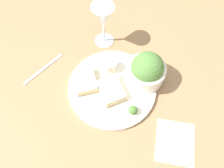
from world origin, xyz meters
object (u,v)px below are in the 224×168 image
object	(u,v)px
salad_bowl	(147,70)
sauce_ramekin	(110,65)
cheese_toast_near	(111,90)
wine_glass	(103,18)
fork	(43,69)
cheese_toast_far	(86,81)
napkin	(175,142)

from	to	relation	value
salad_bowl	sauce_ramekin	xyz separation A→B (m)	(-0.02, -0.12, -0.03)
cheese_toast_near	salad_bowl	bearing A→B (deg)	123.34
wine_glass	fork	distance (m)	0.27
salad_bowl	cheese_toast_far	size ratio (longest dim) A/B	1.13
salad_bowl	sauce_ramekin	world-z (taller)	salad_bowl
cheese_toast_far	fork	world-z (taller)	cheese_toast_far
cheese_toast_near	sauce_ramekin	bearing A→B (deg)	-170.13
sauce_ramekin	napkin	bearing A→B (deg)	46.65
sauce_ramekin	wine_glass	xyz separation A→B (m)	(-0.12, -0.04, 0.08)
cheese_toast_near	fork	world-z (taller)	cheese_toast_near
wine_glass	fork	bearing A→B (deg)	-50.55
cheese_toast_near	cheese_toast_far	xyz separation A→B (m)	(-0.02, -0.08, 0.00)
cheese_toast_near	napkin	world-z (taller)	cheese_toast_near
wine_glass	napkin	world-z (taller)	wine_glass
salad_bowl	sauce_ramekin	distance (m)	0.12
sauce_ramekin	cheese_toast_near	distance (m)	0.09
cheese_toast_near	fork	distance (m)	0.25
wine_glass	fork	xyz separation A→B (m)	(0.15, -0.19, -0.11)
sauce_ramekin	cheese_toast_near	bearing A→B (deg)	9.87
salad_bowl	wine_glass	xyz separation A→B (m)	(-0.14, -0.16, 0.05)
salad_bowl	cheese_toast_near	distance (m)	0.13
cheese_toast_far	napkin	size ratio (longest dim) A/B	0.83
cheese_toast_far	fork	distance (m)	0.17
sauce_ramekin	cheese_toast_near	size ratio (longest dim) A/B	0.39
salad_bowl	cheese_toast_far	xyz separation A→B (m)	(0.05, -0.19, -0.04)
fork	sauce_ramekin	bearing A→B (deg)	97.84
cheese_toast_near	wine_glass	xyz separation A→B (m)	(-0.21, -0.06, 0.09)
cheese_toast_near	cheese_toast_far	world-z (taller)	same
fork	cheese_toast_near	bearing A→B (deg)	77.17
sauce_ramekin	fork	bearing A→B (deg)	-82.16
salad_bowl	napkin	world-z (taller)	salad_bowl
sauce_ramekin	cheese_toast_far	size ratio (longest dim) A/B	0.42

